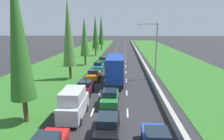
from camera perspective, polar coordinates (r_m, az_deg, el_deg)
ground_plane at (r=63.28m, az=2.37°, el=4.85°), size 300.00×300.00×0.00m
grass_verge_left at (r=64.79m, az=-8.93°, el=4.90°), size 14.00×140.00×0.04m
grass_verge_right at (r=64.59m, az=15.24°, el=4.60°), size 14.00×140.00×0.04m
median_barrier at (r=63.36m, az=7.55°, el=5.15°), size 0.44×120.00×0.85m
lane_markings at (r=63.28m, az=2.37°, el=4.85°), size 3.64×116.00×0.01m
black_sedan_centre_lane at (r=15.58m, az=-1.31°, el=-16.02°), size 1.82×4.50×1.64m
silver_van_left_lane at (r=18.31m, az=-11.33°, el=-9.76°), size 1.96×4.90×2.82m
maroon_hatchback_left_lane at (r=24.78m, az=-7.99°, el=-5.11°), size 1.74×3.90×1.72m
green_sedan_centre_lane at (r=21.29m, az=-0.59°, el=-8.01°), size 1.82×4.50×1.64m
blue_box_truck_centre_lane at (r=29.13m, az=1.10°, el=0.38°), size 2.46×9.40×4.18m
orange_sedan_left_lane at (r=31.53m, az=-5.40°, el=-1.31°), size 1.82×4.50×1.64m
teal_sedan_left_lane at (r=38.29m, az=-4.07°, el=1.15°), size 1.82×4.50×1.64m
green_sedan_left_lane at (r=45.11m, az=-2.67°, el=2.86°), size 1.82×4.50×1.64m
poplar_tree_nearest at (r=17.62m, az=-26.20°, el=9.81°), size 2.14×2.14×13.53m
poplar_tree_second at (r=31.45m, az=-12.80°, el=10.73°), size 2.12×2.12×12.90m
poplar_tree_third at (r=43.27m, az=-8.13°, el=9.85°), size 2.07×2.07×10.78m
poplar_tree_fourth at (r=58.00m, az=-4.95°, el=11.16°), size 2.10×2.10×12.08m
poplar_tree_fifth at (r=73.44m, az=-3.25°, el=11.86°), size 2.13×2.13×13.20m
street_light_mast at (r=31.66m, az=12.42°, el=6.64°), size 3.20×0.28×9.00m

